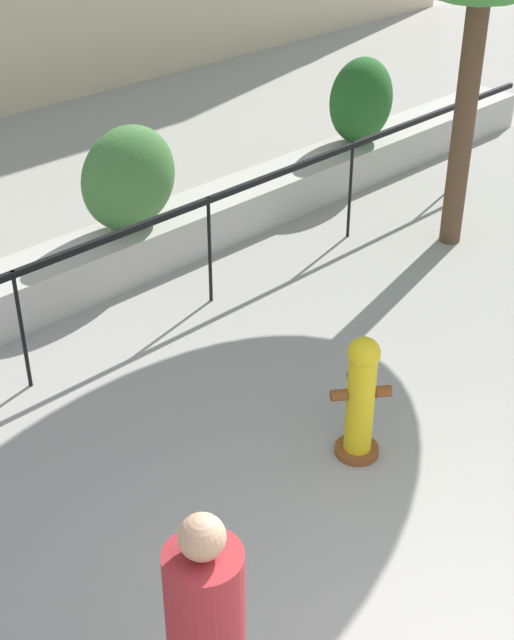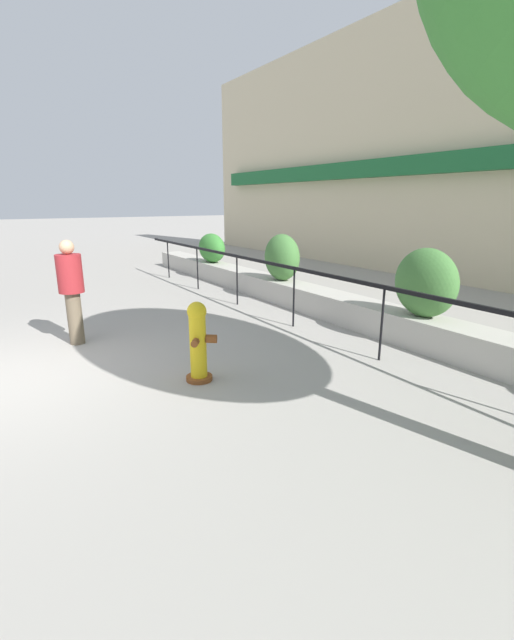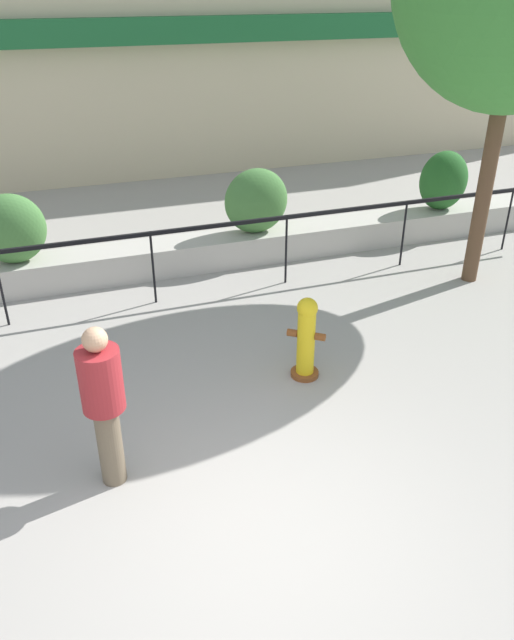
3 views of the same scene
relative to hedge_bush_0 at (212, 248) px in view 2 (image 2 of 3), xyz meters
name	(u,v)px [view 2 (image 2 of 3)]	position (x,y,z in m)	size (l,w,h in m)	color
planter_wall_low	(336,306)	(5.60, 0.00, -0.69)	(18.00, 0.70, 0.50)	#B7B2A8
fence_railing_segment	(294,274)	(5.60, -1.10, 0.08)	(15.00, 0.05, 1.15)	black
hedge_bush_0	(212,248)	(0.00, 0.00, 0.00)	(1.25, 0.64, 0.87)	#387F33
hedge_bush_1	(282,257)	(3.67, 0.00, 0.11)	(1.04, 0.70, 1.09)	#427538
hedge_bush_2	(426,283)	(7.62, 0.00, 0.12)	(1.11, 0.65, 1.11)	#427538
fire_hydrant	(198,341)	(6.96, -3.71, -0.38)	(0.49, 0.49, 1.08)	brown
pedestrian	(71,286)	(4.45, -4.79, 0.05)	(0.54, 0.54, 1.73)	brown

